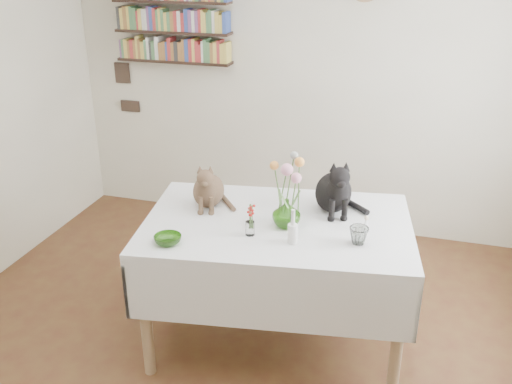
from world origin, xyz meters
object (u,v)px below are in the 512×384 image
(dining_table, at_px, (277,252))
(tabby_cat, at_px, (208,182))
(flower_vase, at_px, (286,213))
(black_cat, at_px, (334,182))
(bookshelf_unit, at_px, (172,6))

(dining_table, xyz_separation_m, tabby_cat, (-0.46, 0.10, 0.36))
(tabby_cat, xyz_separation_m, flower_vase, (0.53, -0.14, -0.07))
(black_cat, distance_m, flower_vase, 0.38)
(flower_vase, bearing_deg, dining_table, 146.89)
(dining_table, relative_size, tabby_cat, 5.50)
(black_cat, bearing_deg, flower_vase, -148.05)
(flower_vase, distance_m, bookshelf_unit, 2.33)
(dining_table, height_order, flower_vase, flower_vase)
(dining_table, bearing_deg, black_cat, 42.45)
(dining_table, distance_m, black_cat, 0.54)
(dining_table, bearing_deg, bookshelf_unit, 129.64)
(dining_table, relative_size, black_cat, 4.69)
(tabby_cat, xyz_separation_m, bookshelf_unit, (-0.86, 1.49, 0.86))
(black_cat, relative_size, flower_vase, 2.12)
(tabby_cat, bearing_deg, black_cat, -1.46)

